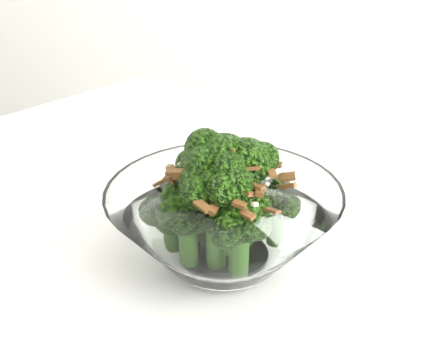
% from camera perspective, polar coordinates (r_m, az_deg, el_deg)
% --- Properties ---
extents(table, '(1.41, 1.18, 0.75)m').
position_cam_1_polar(table, '(0.62, 1.68, -12.22)').
color(table, white).
rests_on(table, ground).
extents(broccoli_dish, '(0.24, 0.24, 0.15)m').
position_cam_1_polar(broccoli_dish, '(0.51, -0.11, -4.19)').
color(broccoli_dish, white).
rests_on(broccoli_dish, table).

